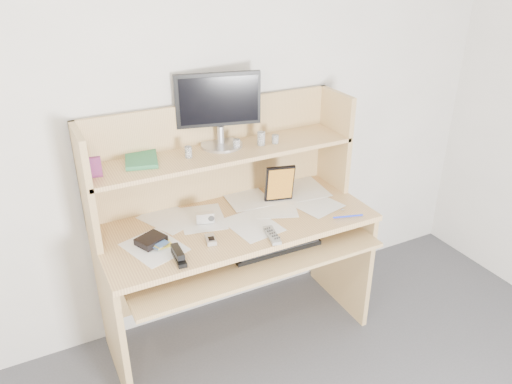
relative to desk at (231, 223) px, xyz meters
name	(u,v)px	position (x,y,z in m)	size (l,w,h in m)	color
back_wall	(209,109)	(0.00, 0.24, 0.56)	(3.60, 0.04, 2.50)	silver
desk	(231,223)	(0.00, 0.00, 0.00)	(1.40, 0.70, 1.30)	tan
paper_clutter	(237,220)	(0.00, -0.08, 0.06)	(1.32, 0.54, 0.01)	white
keyboard	(274,245)	(0.12, -0.25, -0.03)	(0.46, 0.17, 0.03)	black
tv_remote	(272,235)	(0.08, -0.31, 0.07)	(0.04, 0.16, 0.02)	gray
flip_phone	(211,239)	(-0.20, -0.21, 0.07)	(0.05, 0.09, 0.02)	#B0B0B2
stapler	(179,255)	(-0.38, -0.28, 0.08)	(0.04, 0.15, 0.05)	black
wallet	(151,240)	(-0.45, -0.10, 0.08)	(0.12, 0.10, 0.03)	black
sticky_note_pad	(163,244)	(-0.41, -0.13, 0.06)	(0.07, 0.07, 0.01)	gold
digital_camera	(205,218)	(-0.15, -0.03, 0.09)	(0.09, 0.03, 0.05)	silver
game_case	(280,184)	(0.29, -0.01, 0.17)	(0.16, 0.02, 0.22)	black
blue_pen	(348,216)	(0.52, -0.32, 0.07)	(0.01, 0.01, 0.16)	#1B2ECD
card_box	(94,167)	(-0.64, 0.04, 0.43)	(0.07, 0.02, 0.09)	maroon
shelf_book	(141,160)	(-0.41, 0.12, 0.40)	(0.15, 0.21, 0.02)	#2D7144
chip_stack_a	(237,144)	(0.07, 0.06, 0.41)	(0.04, 0.04, 0.05)	black
chip_stack_b	(188,152)	(-0.19, 0.06, 0.42)	(0.04, 0.04, 0.06)	silver
chip_stack_c	(275,139)	(0.29, 0.04, 0.41)	(0.04, 0.04, 0.05)	black
chip_stack_d	(261,138)	(0.21, 0.05, 0.42)	(0.04, 0.04, 0.07)	white
monitor	(219,108)	(0.02, 0.15, 0.59)	(0.43, 0.22, 0.37)	#B7B7BC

